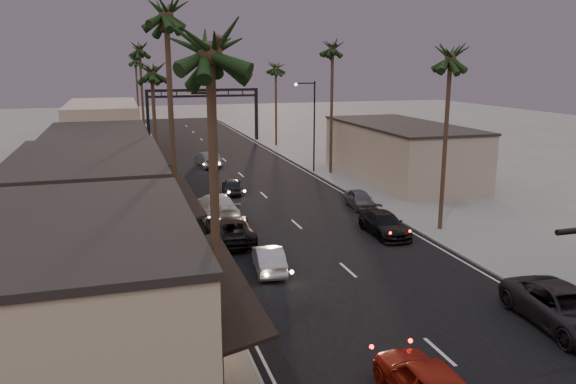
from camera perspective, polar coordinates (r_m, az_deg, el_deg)
ground at (r=49.43m, az=-3.34°, el=0.45°), size 200.00×200.00×0.00m
road at (r=54.20m, az=-4.57°, el=1.56°), size 14.00×120.00×0.02m
sidewalk_left at (r=59.93m, az=-14.94°, el=2.31°), size 5.00×92.00×0.12m
sidewalk_right at (r=63.36m, az=2.50°, el=3.31°), size 5.00×92.00×0.12m
storefront_near at (r=20.65m, az=-20.91°, el=-10.70°), size 8.00×12.00×5.50m
storefront_mid at (r=33.96m, az=-19.41°, el=-1.36°), size 8.00×14.00×5.50m
storefront_far at (r=49.67m, az=-18.69°, el=2.78°), size 8.00×16.00×5.00m
storefront_dist at (r=72.38m, az=-18.25°, el=6.24°), size 8.00×20.00×6.00m
building_right at (r=53.89m, az=11.29°, el=3.97°), size 8.00×18.00×5.00m
arch at (r=77.92m, az=-8.62°, el=9.05°), size 15.20×0.40×7.27m
streetlight_right at (r=55.26m, az=2.41°, el=7.39°), size 2.13×0.30×9.00m
streetlight_left at (r=65.31m, az=-13.13°, el=7.94°), size 2.13×0.30×9.00m
palm_la at (r=16.16m, az=-7.98°, el=15.33°), size 3.20×3.20×13.20m
palm_lb at (r=29.17m, az=-12.31°, el=17.92°), size 3.20×3.20×15.20m
palm_lc at (r=43.02m, az=-13.70°, el=12.29°), size 3.20×3.20×12.20m
palm_ld at (r=62.02m, az=-14.88°, el=14.15°), size 3.20×3.20×14.20m
palm_ra at (r=36.71m, az=16.23°, el=13.60°), size 3.20×3.20×13.20m
palm_rb at (r=54.66m, az=4.56°, el=14.74°), size 3.20×3.20×14.20m
palm_rc at (r=73.64m, az=-1.25°, el=12.82°), size 3.20×3.20×12.20m
palm_far at (r=84.99m, az=-15.26°, el=13.06°), size 3.20×3.20×13.20m
oncoming_red at (r=19.25m, az=14.00°, el=-18.42°), size 2.10×4.97×1.68m
oncoming_pickup at (r=34.57m, az=-5.92°, el=-3.76°), size 3.11×6.01×1.62m
oncoming_silver at (r=29.72m, az=-1.97°, el=-6.82°), size 1.90×4.21×1.34m
oncoming_white at (r=39.78m, az=-7.35°, el=-1.44°), size 2.80×6.24×1.78m
oncoming_dgrey at (r=47.20m, az=-5.72°, el=0.63°), size 2.10×4.09×1.33m
oncoming_grey_far at (r=59.63m, az=-8.14°, el=3.31°), size 2.30×5.10×1.62m
curbside_near at (r=26.29m, az=26.37°, el=-10.57°), size 3.31×6.28×1.68m
curbside_black at (r=36.30m, az=9.74°, el=-3.22°), size 2.10×4.97×1.43m
curbside_grey at (r=42.74m, az=7.33°, el=-0.72°), size 1.92×4.06×1.34m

